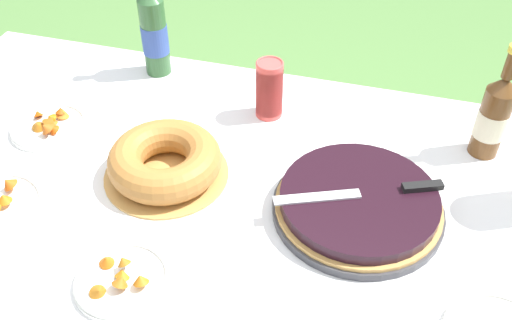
{
  "coord_description": "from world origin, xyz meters",
  "views": [
    {
      "loc": [
        0.36,
        -0.93,
        1.62
      ],
      "look_at": [
        0.09,
        0.03,
        0.75
      ],
      "focal_mm": 40.0,
      "sensor_mm": 36.0,
      "label": 1
    }
  ],
  "objects_px": {
    "bundt_cake": "(165,161)",
    "berry_tart": "(358,204)",
    "serving_knife": "(373,191)",
    "cider_bottle_amber": "(494,116)",
    "cup_stack": "(269,89)",
    "snack_plate_near": "(49,125)",
    "snack_plate_far": "(122,280)",
    "cider_bottle_green": "(154,32)"
  },
  "relations": [
    {
      "from": "cup_stack",
      "to": "snack_plate_near",
      "type": "distance_m",
      "value": 0.59
    },
    {
      "from": "cup_stack",
      "to": "cider_bottle_green",
      "type": "xyz_separation_m",
      "value": [
        -0.37,
        0.12,
        0.05
      ]
    },
    {
      "from": "cup_stack",
      "to": "serving_knife",
      "type": "bearing_deg",
      "value": -43.13
    },
    {
      "from": "serving_knife",
      "to": "snack_plate_far",
      "type": "bearing_deg",
      "value": 13.53
    },
    {
      "from": "berry_tart",
      "to": "cup_stack",
      "type": "bearing_deg",
      "value": 133.18
    },
    {
      "from": "serving_knife",
      "to": "cup_stack",
      "type": "height_order",
      "value": "cup_stack"
    },
    {
      "from": "serving_knife",
      "to": "cider_bottle_green",
      "type": "xyz_separation_m",
      "value": [
        -0.69,
        0.41,
        0.07
      ]
    },
    {
      "from": "berry_tart",
      "to": "cup_stack",
      "type": "xyz_separation_m",
      "value": [
        -0.29,
        0.3,
        0.05
      ]
    },
    {
      "from": "cup_stack",
      "to": "cider_bottle_green",
      "type": "height_order",
      "value": "cider_bottle_green"
    },
    {
      "from": "serving_knife",
      "to": "cider_bottle_amber",
      "type": "height_order",
      "value": "cider_bottle_amber"
    },
    {
      "from": "serving_knife",
      "to": "cider_bottle_amber",
      "type": "bearing_deg",
      "value": -153.48
    },
    {
      "from": "berry_tart",
      "to": "snack_plate_near",
      "type": "xyz_separation_m",
      "value": [
        -0.82,
        0.08,
        -0.02
      ]
    },
    {
      "from": "cup_stack",
      "to": "snack_plate_far",
      "type": "distance_m",
      "value": 0.64
    },
    {
      "from": "cider_bottle_amber",
      "to": "snack_plate_far",
      "type": "height_order",
      "value": "cider_bottle_amber"
    },
    {
      "from": "serving_knife",
      "to": "cider_bottle_amber",
      "type": "distance_m",
      "value": 0.38
    },
    {
      "from": "bundt_cake",
      "to": "berry_tart",
      "type": "bearing_deg",
      "value": 0.14
    },
    {
      "from": "bundt_cake",
      "to": "cup_stack",
      "type": "xyz_separation_m",
      "value": [
        0.17,
        0.31,
        0.04
      ]
    },
    {
      "from": "berry_tart",
      "to": "cider_bottle_amber",
      "type": "xyz_separation_m",
      "value": [
        0.27,
        0.3,
        0.08
      ]
    },
    {
      "from": "berry_tart",
      "to": "bundt_cake",
      "type": "distance_m",
      "value": 0.46
    },
    {
      "from": "cider_bottle_green",
      "to": "snack_plate_far",
      "type": "bearing_deg",
      "value": -72.11
    },
    {
      "from": "berry_tart",
      "to": "snack_plate_far",
      "type": "xyz_separation_m",
      "value": [
        -0.42,
        -0.32,
        -0.02
      ]
    },
    {
      "from": "berry_tart",
      "to": "cider_bottle_amber",
      "type": "height_order",
      "value": "cider_bottle_amber"
    },
    {
      "from": "serving_knife",
      "to": "snack_plate_near",
      "type": "relative_size",
      "value": 1.79
    },
    {
      "from": "cup_stack",
      "to": "snack_plate_far",
      "type": "bearing_deg",
      "value": -102.17
    },
    {
      "from": "serving_knife",
      "to": "cider_bottle_green",
      "type": "relative_size",
      "value": 1.03
    },
    {
      "from": "serving_knife",
      "to": "cider_bottle_green",
      "type": "bearing_deg",
      "value": -53.93
    },
    {
      "from": "cup_stack",
      "to": "cider_bottle_green",
      "type": "bearing_deg",
      "value": 162.44
    },
    {
      "from": "bundt_cake",
      "to": "cider_bottle_green",
      "type": "bearing_deg",
      "value": 115.48
    },
    {
      "from": "snack_plate_near",
      "to": "cup_stack",
      "type": "bearing_deg",
      "value": 22.36
    },
    {
      "from": "bundt_cake",
      "to": "cider_bottle_amber",
      "type": "distance_m",
      "value": 0.79
    },
    {
      "from": "berry_tart",
      "to": "serving_knife",
      "type": "xyz_separation_m",
      "value": [
        0.03,
        0.01,
        0.04
      ]
    },
    {
      "from": "berry_tart",
      "to": "cider_bottle_green",
      "type": "relative_size",
      "value": 1.1
    },
    {
      "from": "snack_plate_near",
      "to": "berry_tart",
      "type": "bearing_deg",
      "value": -5.67
    },
    {
      "from": "cider_bottle_amber",
      "to": "bundt_cake",
      "type": "bearing_deg",
      "value": -157.66
    },
    {
      "from": "bundt_cake",
      "to": "cider_bottle_green",
      "type": "xyz_separation_m",
      "value": [
        -0.2,
        0.42,
        0.09
      ]
    },
    {
      "from": "cider_bottle_amber",
      "to": "snack_plate_far",
      "type": "xyz_separation_m",
      "value": [
        -0.69,
        -0.62,
        -0.1
      ]
    },
    {
      "from": "berry_tart",
      "to": "serving_knife",
      "type": "height_order",
      "value": "serving_knife"
    },
    {
      "from": "cider_bottle_green",
      "to": "snack_plate_near",
      "type": "distance_m",
      "value": 0.4
    },
    {
      "from": "cup_stack",
      "to": "cider_bottle_amber",
      "type": "height_order",
      "value": "cider_bottle_amber"
    },
    {
      "from": "cider_bottle_amber",
      "to": "serving_knife",
      "type": "bearing_deg",
      "value": -130.45
    },
    {
      "from": "serving_knife",
      "to": "cup_stack",
      "type": "distance_m",
      "value": 0.43
    },
    {
      "from": "berry_tart",
      "to": "snack_plate_far",
      "type": "relative_size",
      "value": 2.0
    }
  ]
}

